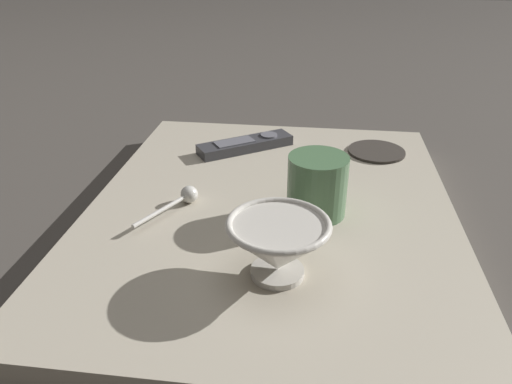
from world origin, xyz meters
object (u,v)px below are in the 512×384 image
Objects in this scene: teaspoon at (184,197)px; tv_remote_near at (246,144)px; cereal_bowl at (278,246)px; drink_coaster at (376,151)px; coffee_mug at (317,186)px.

teaspoon is 0.23m from tv_remote_near.
teaspoon is at bearing -14.94° from tv_remote_near.
cereal_bowl is at bearing 45.20° from teaspoon.
tv_remote_near is (-0.37, -0.09, -0.03)m from cereal_bowl.
coffee_mug is at bearing -24.59° from drink_coaster.
drink_coaster is (-0.38, 0.15, -0.04)m from cereal_bowl.
cereal_bowl is 1.38× the size of coffee_mug.
coffee_mug is 0.85× the size of drink_coaster.
cereal_bowl reaches higher than teaspoon.
teaspoon is at bearing -89.46° from coffee_mug.
teaspoon is at bearing -134.80° from cereal_bowl.
drink_coaster is (-0.23, 0.30, -0.01)m from teaspoon.
drink_coaster is at bearing 158.93° from cereal_bowl.
tv_remote_near is (-0.22, 0.06, -0.00)m from teaspoon.
tv_remote_near reaches higher than drink_coaster.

